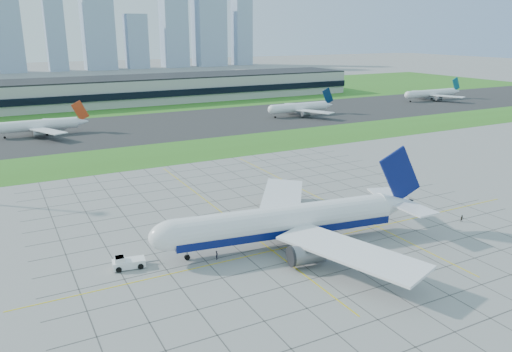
# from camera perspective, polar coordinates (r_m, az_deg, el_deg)

# --- Properties ---
(ground) EXTENTS (1400.00, 1400.00, 0.00)m
(ground) POSITION_cam_1_polar(r_m,az_deg,el_deg) (110.50, 5.89, -7.08)
(ground) COLOR gray
(ground) RESTS_ON ground
(grass_median) EXTENTS (700.00, 35.00, 0.04)m
(grass_median) POSITION_cam_1_polar(r_m,az_deg,el_deg) (188.14, -9.46, 2.67)
(grass_median) COLOR #346B1E
(grass_median) RESTS_ON ground
(asphalt_taxiway) EXTENTS (700.00, 75.00, 0.04)m
(asphalt_taxiway) POSITION_cam_1_polar(r_m,az_deg,el_deg) (239.88, -13.72, 5.36)
(asphalt_taxiway) COLOR #383838
(asphalt_taxiway) RESTS_ON ground
(grass_far) EXTENTS (700.00, 145.00, 0.04)m
(grass_far) POSITION_cam_1_polar(r_m,az_deg,el_deg) (346.40, -18.39, 8.25)
(grass_far) COLOR #346B1E
(grass_far) RESTS_ON ground
(apron_markings) EXTENTS (120.00, 130.00, 0.03)m
(apron_markings) POSITION_cam_1_polar(r_m,az_deg,el_deg) (119.33, 3.11, -5.19)
(apron_markings) COLOR #474744
(apron_markings) RESTS_ON ground
(terminal) EXTENTS (260.00, 43.00, 15.80)m
(terminal) POSITION_cam_1_polar(r_m,az_deg,el_deg) (330.36, -10.81, 9.81)
(terminal) COLOR #B7B7B2
(terminal) RESTS_ON ground
(city_skyline) EXTENTS (523.00, 32.40, 160.00)m
(city_skyline) POSITION_cam_1_polar(r_m,az_deg,el_deg) (605.97, -24.38, 16.40)
(city_skyline) COLOR #99ADC8
(city_skyline) RESTS_ON ground
(airliner) EXTENTS (61.42, 61.83, 19.40)m
(airliner) POSITION_cam_1_polar(r_m,az_deg,el_deg) (104.84, 3.56, -5.21)
(airliner) COLOR white
(airliner) RESTS_ON ground
(pushback_tug) EXTENTS (9.03, 3.84, 2.48)m
(pushback_tug) POSITION_cam_1_polar(r_m,az_deg,el_deg) (99.67, -14.52, -9.56)
(pushback_tug) COLOR white
(pushback_tug) RESTS_ON ground
(crew_near) EXTENTS (0.74, 0.80, 1.83)m
(crew_near) POSITION_cam_1_polar(r_m,az_deg,el_deg) (100.29, -4.50, -9.00)
(crew_near) COLOR black
(crew_near) RESTS_ON ground
(crew_far) EXTENTS (0.99, 0.91, 1.64)m
(crew_far) POSITION_cam_1_polar(r_m,az_deg,el_deg) (128.37, 22.48, -4.50)
(crew_far) COLOR #2A251C
(crew_far) RESTS_ON ground
(distant_jet_1) EXTENTS (36.77, 42.66, 14.08)m
(distant_jet_1) POSITION_cam_1_polar(r_m,az_deg,el_deg) (234.91, -23.40, 5.37)
(distant_jet_1) COLOR white
(distant_jet_1) RESTS_ON ground
(distant_jet_2) EXTENTS (38.40, 42.66, 14.08)m
(distant_jet_2) POSITION_cam_1_polar(r_m,az_deg,el_deg) (267.49, 5.06, 7.82)
(distant_jet_2) COLOR white
(distant_jet_2) RESTS_ON ground
(distant_jet_3) EXTENTS (45.78, 42.66, 14.08)m
(distant_jet_3) POSITION_cam_1_polar(r_m,az_deg,el_deg) (346.49, 19.45, 8.91)
(distant_jet_3) COLOR white
(distant_jet_3) RESTS_ON ground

